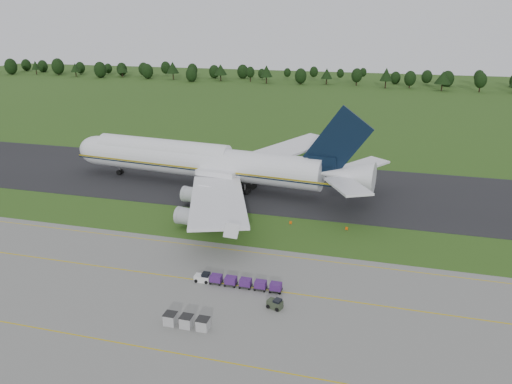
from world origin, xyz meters
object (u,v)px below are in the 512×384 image
(aircraft, at_px, (206,161))
(baggage_train, at_px, (236,282))
(utility_cart, at_px, (275,304))
(uld_row, at_px, (187,321))
(edge_markers, at_px, (264,220))

(aircraft, bearing_deg, baggage_train, -64.07)
(baggage_train, height_order, utility_cart, baggage_train)
(aircraft, xyz_separation_m, uld_row, (18.57, -57.19, -5.49))
(aircraft, height_order, edge_markers, aircraft)
(utility_cart, xyz_separation_m, uld_row, (-10.59, -7.70, 0.25))
(baggage_train, relative_size, utility_cart, 5.81)
(uld_row, bearing_deg, baggage_train, 74.73)
(baggage_train, bearing_deg, aircraft, 115.93)
(baggage_train, xyz_separation_m, uld_row, (-3.32, -12.17, 0.05))
(utility_cart, relative_size, edge_markers, 0.07)
(baggage_train, bearing_deg, uld_row, -105.27)
(aircraft, bearing_deg, edge_markers, -43.14)
(aircraft, distance_m, utility_cart, 57.73)
(baggage_train, distance_m, uld_row, 12.61)
(edge_markers, bearing_deg, aircraft, 136.86)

